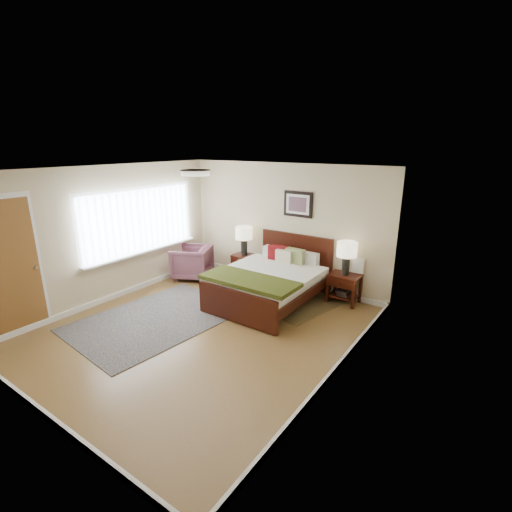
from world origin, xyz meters
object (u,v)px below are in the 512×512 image
at_px(nightstand_right, 344,285).
at_px(armchair, 192,262).
at_px(lamp_left, 244,235).
at_px(bed, 270,277).
at_px(nightstand_left, 244,260).
at_px(lamp_right, 347,252).
at_px(rug_persian, 156,319).

bearing_deg(nightstand_right, armchair, -169.24).
bearing_deg(nightstand_right, lamp_left, 179.65).
xyz_separation_m(bed, armchair, (-2.13, 0.15, -0.15)).
height_order(nightstand_left, armchair, armchair).
bearing_deg(lamp_right, nightstand_left, -179.51).
xyz_separation_m(lamp_left, armchair, (-0.96, -0.63, -0.62)).
xyz_separation_m(bed, nightstand_left, (-1.17, 0.76, -0.09)).
distance_m(nightstand_right, lamp_right, 0.64).
bearing_deg(nightstand_right, bed, -145.90).
bearing_deg(lamp_left, lamp_right, 0.00).
relative_size(bed, lamp_left, 3.36).
distance_m(bed, armchair, 2.14).
distance_m(lamp_left, lamp_right, 2.30).
relative_size(nightstand_right, lamp_right, 0.91).
relative_size(lamp_right, armchair, 0.77).
bearing_deg(lamp_right, rug_persian, -133.48).
bearing_deg(rug_persian, lamp_left, 94.94).
xyz_separation_m(bed, nightstand_right, (1.13, 0.77, -0.16)).
relative_size(lamp_right, rug_persian, 0.23).
xyz_separation_m(bed, lamp_left, (-1.17, 0.78, 0.46)).
xyz_separation_m(lamp_right, rug_persian, (-2.34, -2.47, -0.98)).
distance_m(bed, lamp_right, 1.46).
height_order(bed, nightstand_left, bed).
bearing_deg(armchair, lamp_right, 75.36).
bearing_deg(rug_persian, nightstand_left, 94.93).
bearing_deg(nightstand_right, lamp_right, 90.00).
height_order(lamp_left, armchair, lamp_left).
height_order(bed, nightstand_right, bed).
height_order(lamp_right, armchair, lamp_right).
xyz_separation_m(lamp_left, lamp_right, (2.30, 0.00, 0.01)).
height_order(bed, lamp_right, lamp_right).
relative_size(bed, lamp_right, 3.36).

